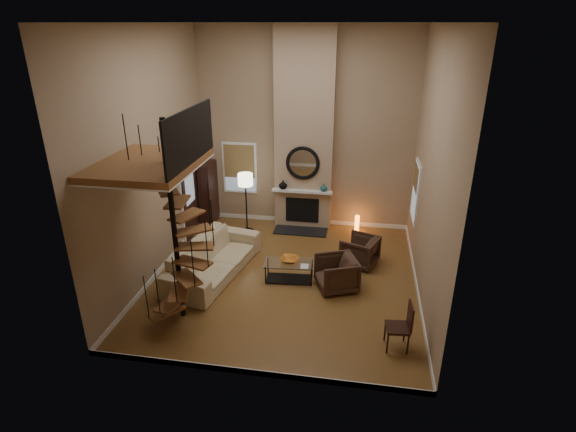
% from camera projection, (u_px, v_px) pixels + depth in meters
% --- Properties ---
extents(ground, '(6.00, 6.50, 0.01)m').
position_uv_depth(ground, '(285.00, 278.00, 10.63)').
color(ground, olive).
rests_on(ground, ground).
extents(back_wall, '(6.00, 0.02, 5.50)m').
position_uv_depth(back_wall, '(305.00, 131.00, 12.49)').
color(back_wall, tan).
rests_on(back_wall, ground).
extents(front_wall, '(6.00, 0.02, 5.50)m').
position_uv_depth(front_wall, '(247.00, 228.00, 6.60)').
color(front_wall, tan).
rests_on(front_wall, ground).
extents(left_wall, '(0.02, 6.50, 5.50)m').
position_uv_depth(left_wall, '(151.00, 158.00, 10.00)').
color(left_wall, tan).
rests_on(left_wall, ground).
extents(right_wall, '(0.02, 6.50, 5.50)m').
position_uv_depth(right_wall, '(432.00, 172.00, 9.09)').
color(right_wall, tan).
rests_on(right_wall, ground).
extents(ceiling, '(6.00, 6.50, 0.01)m').
position_uv_depth(ceiling, '(284.00, 23.00, 8.47)').
color(ceiling, silver).
rests_on(ceiling, back_wall).
extents(baseboard_back, '(6.00, 0.02, 0.12)m').
position_uv_depth(baseboard_back, '(304.00, 220.00, 13.54)').
color(baseboard_back, white).
rests_on(baseboard_back, ground).
extents(baseboard_front, '(6.00, 0.02, 0.12)m').
position_uv_depth(baseboard_front, '(252.00, 372.00, 7.66)').
color(baseboard_front, white).
rests_on(baseboard_front, ground).
extents(baseboard_left, '(0.02, 6.50, 0.12)m').
position_uv_depth(baseboard_left, '(164.00, 265.00, 11.05)').
color(baseboard_left, white).
rests_on(baseboard_left, ground).
extents(baseboard_right, '(0.02, 6.50, 0.12)m').
position_uv_depth(baseboard_right, '(417.00, 287.00, 10.15)').
color(baseboard_right, white).
rests_on(baseboard_right, ground).
extents(chimney_breast, '(1.60, 0.38, 5.50)m').
position_uv_depth(chimney_breast, '(304.00, 133.00, 12.32)').
color(chimney_breast, tan).
rests_on(chimney_breast, ground).
extents(hearth, '(1.50, 0.60, 0.04)m').
position_uv_depth(hearth, '(301.00, 231.00, 12.95)').
color(hearth, black).
rests_on(hearth, ground).
extents(firebox, '(0.95, 0.02, 0.72)m').
position_uv_depth(firebox, '(302.00, 210.00, 13.00)').
color(firebox, black).
rests_on(firebox, chimney_breast).
extents(mantel, '(1.70, 0.18, 0.06)m').
position_uv_depth(mantel, '(302.00, 191.00, 12.69)').
color(mantel, white).
rests_on(mantel, chimney_breast).
extents(mirror_frame, '(0.94, 0.10, 0.94)m').
position_uv_depth(mirror_frame, '(303.00, 163.00, 12.43)').
color(mirror_frame, black).
rests_on(mirror_frame, chimney_breast).
extents(mirror_disc, '(0.80, 0.01, 0.80)m').
position_uv_depth(mirror_disc, '(303.00, 163.00, 12.44)').
color(mirror_disc, white).
rests_on(mirror_disc, chimney_breast).
extents(vase_left, '(0.24, 0.24, 0.25)m').
position_uv_depth(vase_left, '(283.00, 185.00, 12.75)').
color(vase_left, black).
rests_on(vase_left, mantel).
extents(vase_right, '(0.20, 0.20, 0.21)m').
position_uv_depth(vase_right, '(324.00, 187.00, 12.59)').
color(vase_right, '#164C4F').
rests_on(vase_right, mantel).
extents(window_back, '(1.02, 0.06, 1.52)m').
position_uv_depth(window_back, '(240.00, 167.00, 13.20)').
color(window_back, white).
rests_on(window_back, back_wall).
extents(window_right, '(0.06, 1.02, 1.52)m').
position_uv_depth(window_right, '(416.00, 191.00, 11.35)').
color(window_right, white).
rests_on(window_right, right_wall).
extents(entry_door, '(0.10, 1.05, 2.16)m').
position_uv_depth(entry_door, '(189.00, 201.00, 12.29)').
color(entry_door, white).
rests_on(entry_door, ground).
extents(loft, '(1.70, 2.20, 1.09)m').
position_uv_depth(loft, '(154.00, 161.00, 8.03)').
color(loft, brown).
rests_on(loft, left_wall).
extents(spiral_stair, '(1.47, 1.47, 4.06)m').
position_uv_depth(spiral_stair, '(176.00, 236.00, 8.57)').
color(spiral_stair, black).
rests_on(spiral_stair, ground).
extents(hutch, '(0.37, 0.79, 1.76)m').
position_uv_depth(hutch, '(208.00, 192.00, 13.21)').
color(hutch, black).
rests_on(hutch, ground).
extents(sofa, '(1.64, 3.07, 0.85)m').
position_uv_depth(sofa, '(214.00, 258.00, 10.67)').
color(sofa, '#C8B58B').
rests_on(sofa, ground).
extents(armchair_near, '(1.04, 1.03, 0.74)m').
position_uv_depth(armchair_near, '(362.00, 252.00, 11.06)').
color(armchair_near, '#3E281C').
rests_on(armchair_near, ground).
extents(armchair_far, '(1.10, 1.08, 0.77)m').
position_uv_depth(armchair_far, '(340.00, 273.00, 10.11)').
color(armchair_far, '#3E281C').
rests_on(armchair_far, ground).
extents(coffee_table, '(1.18, 0.66, 0.44)m').
position_uv_depth(coffee_table, '(289.00, 269.00, 10.42)').
color(coffee_table, silver).
rests_on(coffee_table, ground).
extents(bowl, '(0.42, 0.42, 0.10)m').
position_uv_depth(bowl, '(290.00, 260.00, 10.38)').
color(bowl, '#C26E22').
rests_on(bowl, coffee_table).
extents(book, '(0.20, 0.26, 0.02)m').
position_uv_depth(book, '(303.00, 267.00, 10.16)').
color(book, gray).
rests_on(book, coffee_table).
extents(floor_lamp, '(0.41, 0.41, 1.71)m').
position_uv_depth(floor_lamp, '(246.00, 184.00, 12.44)').
color(floor_lamp, black).
rests_on(floor_lamp, ground).
extents(accent_lamp, '(0.13, 0.13, 0.45)m').
position_uv_depth(accent_lamp, '(357.00, 223.00, 12.89)').
color(accent_lamp, orange).
rests_on(accent_lamp, ground).
extents(side_chair, '(0.46, 0.44, 0.93)m').
position_uv_depth(side_chair, '(403.00, 324.00, 8.12)').
color(side_chair, black).
rests_on(side_chair, ground).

